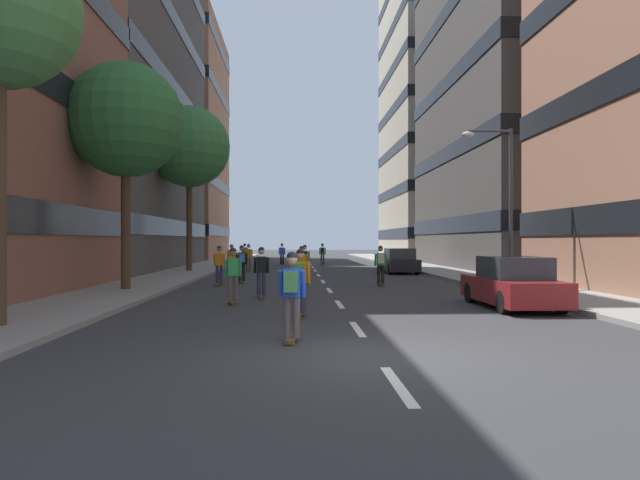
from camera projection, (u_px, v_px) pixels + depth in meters
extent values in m
plane|color=#333335|center=(315.00, 271.00, 38.01)|extent=(169.17, 169.17, 0.00)
cube|color=gray|center=(204.00, 267.00, 41.16)|extent=(3.31, 77.54, 0.14)
cube|color=gray|center=(421.00, 267.00, 41.90)|extent=(3.31, 77.54, 0.14)
cube|color=silver|center=(398.00, 385.00, 7.85)|extent=(0.16, 2.20, 0.01)
cube|color=silver|center=(357.00, 329.00, 12.84)|extent=(0.16, 2.20, 0.01)
cube|color=silver|center=(339.00, 304.00, 17.84)|extent=(0.16, 2.20, 0.01)
cube|color=silver|center=(329.00, 290.00, 22.83)|extent=(0.16, 2.20, 0.01)
cube|color=silver|center=(323.00, 281.00, 27.83)|extent=(0.16, 2.20, 0.01)
cube|color=silver|center=(318.00, 275.00, 32.82)|extent=(0.16, 2.20, 0.01)
cube|color=silver|center=(315.00, 271.00, 37.82)|extent=(0.16, 2.20, 0.01)
cube|color=silver|center=(313.00, 267.00, 42.81)|extent=(0.16, 2.20, 0.01)
cube|color=silver|center=(311.00, 264.00, 47.81)|extent=(0.16, 2.20, 0.01)
cube|color=silver|center=(309.00, 262.00, 52.80)|extent=(0.16, 2.20, 0.01)
cube|color=silver|center=(308.00, 260.00, 57.79)|extent=(0.16, 2.20, 0.01)
cube|color=silver|center=(307.00, 259.00, 62.79)|extent=(0.16, 2.20, 0.01)
cube|color=silver|center=(306.00, 257.00, 67.78)|extent=(0.16, 2.20, 0.01)
cube|color=silver|center=(305.00, 256.00, 72.78)|extent=(0.16, 2.20, 0.01)
cube|color=#4C4744|center=(78.00, 29.00, 39.69)|extent=(13.69, 23.97, 33.47)
cube|color=black|center=(78.00, 228.00, 39.67)|extent=(13.81, 24.09, 1.10)
cube|color=black|center=(78.00, 159.00, 39.67)|extent=(13.81, 24.09, 1.10)
cube|color=black|center=(78.00, 91.00, 39.68)|extent=(13.81, 24.09, 1.10)
cube|color=black|center=(78.00, 22.00, 39.69)|extent=(13.81, 24.09, 1.10)
cube|color=#9E6B51|center=(158.00, 144.00, 62.93)|extent=(13.69, 17.54, 25.38)
cube|color=black|center=(158.00, 231.00, 62.91)|extent=(13.81, 17.66, 1.10)
cube|color=black|center=(158.00, 185.00, 62.92)|extent=(13.81, 17.66, 1.10)
cube|color=black|center=(158.00, 139.00, 62.93)|extent=(13.81, 17.66, 1.10)
cube|color=black|center=(158.00, 93.00, 62.93)|extent=(13.81, 17.66, 1.10)
cube|color=black|center=(158.00, 47.00, 62.94)|extent=(13.81, 17.66, 1.10)
cube|color=#4C4744|center=(540.00, 91.00, 41.21)|extent=(13.69, 21.41, 25.65)
cube|color=black|center=(540.00, 226.00, 41.20)|extent=(13.81, 21.53, 1.10)
cube|color=black|center=(540.00, 155.00, 41.20)|extent=(13.81, 21.53, 1.10)
cube|color=black|center=(540.00, 84.00, 41.21)|extent=(13.81, 21.53, 1.10)
cube|color=black|center=(540.00, 13.00, 41.21)|extent=(13.81, 21.53, 1.10)
cube|color=#B2A893|center=(451.00, 96.00, 64.46)|extent=(13.69, 18.84, 36.66)
cube|color=black|center=(451.00, 234.00, 64.44)|extent=(13.81, 18.96, 1.10)
cube|color=black|center=(451.00, 194.00, 64.45)|extent=(13.81, 18.96, 1.10)
cube|color=black|center=(451.00, 153.00, 64.45)|extent=(13.81, 18.96, 1.10)
cube|color=black|center=(451.00, 113.00, 64.46)|extent=(13.81, 18.96, 1.10)
cube|color=black|center=(451.00, 72.00, 64.46)|extent=(13.81, 18.96, 1.10)
cube|color=black|center=(451.00, 32.00, 64.47)|extent=(13.81, 18.96, 1.10)
cube|color=black|center=(399.00, 264.00, 35.02)|extent=(1.80, 4.40, 0.70)
cube|color=#2D3338|center=(400.00, 254.00, 34.87)|extent=(1.60, 2.10, 0.64)
cylinder|color=black|center=(383.00, 267.00, 36.43)|extent=(0.22, 0.64, 0.64)
cylinder|color=black|center=(407.00, 267.00, 36.51)|extent=(0.22, 0.64, 0.64)
cylinder|color=black|center=(390.00, 269.00, 33.54)|extent=(0.22, 0.64, 0.64)
cylinder|color=black|center=(417.00, 269.00, 33.61)|extent=(0.22, 0.64, 0.64)
cube|color=maroon|center=(512.00, 290.00, 16.94)|extent=(1.80, 4.40, 0.70)
cube|color=#2D3338|center=(514.00, 268.00, 16.79)|extent=(1.60, 2.10, 0.64)
cylinder|color=black|center=(470.00, 293.00, 18.35)|extent=(0.22, 0.64, 0.64)
cylinder|color=black|center=(519.00, 292.00, 18.43)|extent=(0.22, 0.64, 0.64)
cylinder|color=black|center=(503.00, 302.00, 15.46)|extent=(0.22, 0.64, 0.64)
cylinder|color=black|center=(561.00, 302.00, 15.53)|extent=(0.22, 0.64, 0.64)
cylinder|color=#4C3823|center=(189.00, 223.00, 35.42)|extent=(0.36, 0.36, 5.94)
sphere|color=#387A3D|center=(189.00, 147.00, 35.42)|extent=(5.04, 5.04, 5.04)
cylinder|color=#4C3823|center=(126.00, 224.00, 22.00)|extent=(0.36, 0.36, 4.97)
sphere|color=#2D6B33|center=(126.00, 120.00, 22.01)|extent=(4.43, 4.43, 4.43)
cylinder|color=#3F3F44|center=(511.00, 207.00, 23.65)|extent=(0.16, 0.16, 6.50)
cylinder|color=#3F3F44|center=(490.00, 131.00, 23.61)|extent=(1.80, 0.10, 0.10)
ellipsoid|color=silver|center=(468.00, 134.00, 23.57)|extent=(0.50, 0.30, 0.24)
cube|color=brown|center=(300.00, 314.00, 14.88)|extent=(0.36, 0.92, 0.02)
cylinder|color=#D8BF4C|center=(302.00, 314.00, 15.20)|extent=(0.19, 0.10, 0.07)
cylinder|color=#D8BF4C|center=(298.00, 317.00, 14.56)|extent=(0.19, 0.10, 0.07)
cylinder|color=#2D334C|center=(297.00, 298.00, 14.89)|extent=(0.16, 0.16, 0.80)
cylinder|color=#2D334C|center=(303.00, 298.00, 14.87)|extent=(0.16, 0.16, 0.80)
cube|color=orange|center=(300.00, 272.00, 14.88)|extent=(0.35, 0.25, 0.55)
cylinder|color=orange|center=(292.00, 273.00, 14.96)|extent=(0.13, 0.24, 0.55)
cylinder|color=orange|center=(309.00, 273.00, 14.90)|extent=(0.13, 0.24, 0.55)
sphere|color=tan|center=(300.00, 255.00, 14.90)|extent=(0.22, 0.22, 0.22)
sphere|color=black|center=(300.00, 253.00, 14.90)|extent=(0.21, 0.21, 0.21)
cube|color=#4C8C4C|center=(299.00, 271.00, 14.70)|extent=(0.28, 0.20, 0.40)
cube|color=brown|center=(232.00, 272.00, 34.41)|extent=(0.40, 0.92, 0.02)
cylinder|color=#D8BF4C|center=(231.00, 273.00, 34.72)|extent=(0.19, 0.11, 0.07)
cylinder|color=#D8BF4C|center=(232.00, 273.00, 34.10)|extent=(0.19, 0.11, 0.07)
cylinder|color=black|center=(230.00, 266.00, 34.38)|extent=(0.17, 0.17, 0.80)
cylinder|color=black|center=(233.00, 265.00, 34.43)|extent=(0.17, 0.17, 0.80)
cube|color=orange|center=(232.00, 254.00, 34.41)|extent=(0.36, 0.27, 0.55)
cylinder|color=orange|center=(228.00, 255.00, 34.40)|extent=(0.14, 0.24, 0.55)
cylinder|color=orange|center=(235.00, 255.00, 34.52)|extent=(0.14, 0.24, 0.55)
sphere|color=#997051|center=(232.00, 247.00, 34.43)|extent=(0.22, 0.22, 0.22)
sphere|color=black|center=(232.00, 246.00, 34.43)|extent=(0.21, 0.21, 0.21)
cube|color=brown|center=(305.00, 276.00, 30.61)|extent=(0.23, 0.91, 0.02)
cylinder|color=#D8BF4C|center=(305.00, 277.00, 30.93)|extent=(0.18, 0.08, 0.07)
cylinder|color=#D8BF4C|center=(305.00, 277.00, 30.29)|extent=(0.18, 0.08, 0.07)
cylinder|color=tan|center=(303.00, 269.00, 30.61)|extent=(0.14, 0.14, 0.80)
cylinder|color=tan|center=(306.00, 269.00, 30.61)|extent=(0.14, 0.14, 0.80)
cube|color=green|center=(305.00, 256.00, 30.61)|extent=(0.33, 0.21, 0.55)
cylinder|color=green|center=(301.00, 256.00, 30.66)|extent=(0.10, 0.23, 0.55)
cylinder|color=green|center=(309.00, 256.00, 30.66)|extent=(0.10, 0.23, 0.55)
sphere|color=beige|center=(305.00, 248.00, 30.63)|extent=(0.22, 0.22, 0.22)
sphere|color=black|center=(305.00, 247.00, 30.63)|extent=(0.21, 0.21, 0.21)
cube|color=black|center=(305.00, 256.00, 30.43)|extent=(0.27, 0.17, 0.40)
cube|color=brown|center=(242.00, 281.00, 26.76)|extent=(0.36, 0.92, 0.02)
cylinder|color=#D8BF4C|center=(241.00, 282.00, 27.08)|extent=(0.19, 0.10, 0.07)
cylinder|color=#D8BF4C|center=(242.00, 283.00, 26.45)|extent=(0.19, 0.10, 0.07)
cylinder|color=black|center=(240.00, 273.00, 26.74)|extent=(0.16, 0.16, 0.80)
cylinder|color=black|center=(244.00, 273.00, 26.78)|extent=(0.16, 0.16, 0.80)
cube|color=black|center=(242.00, 258.00, 26.76)|extent=(0.35, 0.25, 0.55)
cylinder|color=black|center=(237.00, 259.00, 26.76)|extent=(0.13, 0.24, 0.55)
cylinder|color=black|center=(246.00, 259.00, 26.86)|extent=(0.13, 0.24, 0.55)
sphere|color=#997051|center=(242.00, 249.00, 26.78)|extent=(0.22, 0.22, 0.22)
sphere|color=black|center=(242.00, 247.00, 26.79)|extent=(0.21, 0.21, 0.21)
cube|color=#3F72BF|center=(242.00, 258.00, 26.59)|extent=(0.28, 0.20, 0.40)
cube|color=brown|center=(249.00, 270.00, 37.54)|extent=(0.33, 0.92, 0.02)
cylinder|color=#D8BF4C|center=(250.00, 270.00, 37.86)|extent=(0.19, 0.10, 0.07)
cylinder|color=#D8BF4C|center=(247.00, 271.00, 37.23)|extent=(0.19, 0.10, 0.07)
cylinder|color=#594C47|center=(247.00, 263.00, 37.55)|extent=(0.16, 0.16, 0.80)
cylinder|color=#594C47|center=(250.00, 263.00, 37.54)|extent=(0.16, 0.16, 0.80)
cube|color=orange|center=(249.00, 253.00, 37.55)|extent=(0.35, 0.25, 0.55)
cylinder|color=orange|center=(245.00, 254.00, 37.62)|extent=(0.12, 0.24, 0.55)
cylinder|color=orange|center=(252.00, 254.00, 37.57)|extent=(0.12, 0.24, 0.55)
sphere|color=beige|center=(249.00, 246.00, 37.57)|extent=(0.22, 0.22, 0.22)
sphere|color=black|center=(249.00, 246.00, 37.57)|extent=(0.21, 0.21, 0.21)
cube|color=brown|center=(302.00, 287.00, 23.54)|extent=(0.33, 0.92, 0.02)
cylinder|color=#D8BF4C|center=(301.00, 287.00, 23.86)|extent=(0.19, 0.10, 0.07)
cylinder|color=#D8BF4C|center=(303.00, 289.00, 23.23)|extent=(0.19, 0.10, 0.07)
cylinder|color=tan|center=(300.00, 277.00, 23.52)|extent=(0.16, 0.16, 0.80)
cylinder|color=tan|center=(304.00, 277.00, 23.56)|extent=(0.16, 0.16, 0.80)
cube|color=orange|center=(302.00, 261.00, 23.54)|extent=(0.35, 0.25, 0.55)
cylinder|color=orange|center=(296.00, 261.00, 23.55)|extent=(0.12, 0.24, 0.55)
cylinder|color=orange|center=(307.00, 261.00, 23.64)|extent=(0.12, 0.24, 0.55)
sphere|color=beige|center=(302.00, 250.00, 23.56)|extent=(0.22, 0.22, 0.22)
sphere|color=black|center=(302.00, 248.00, 23.56)|extent=(0.21, 0.21, 0.21)
cube|color=brown|center=(245.00, 264.00, 46.16)|extent=(0.24, 0.91, 0.02)
cylinder|color=#D8BF4C|center=(245.00, 265.00, 46.48)|extent=(0.18, 0.08, 0.07)
cylinder|color=#D8BF4C|center=(244.00, 265.00, 45.84)|extent=(0.18, 0.08, 0.07)
cylinder|color=black|center=(244.00, 259.00, 46.16)|extent=(0.15, 0.15, 0.80)
cylinder|color=black|center=(246.00, 259.00, 46.16)|extent=(0.15, 0.15, 0.80)
cube|color=blue|center=(245.00, 251.00, 46.17)|extent=(0.33, 0.22, 0.55)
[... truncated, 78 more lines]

